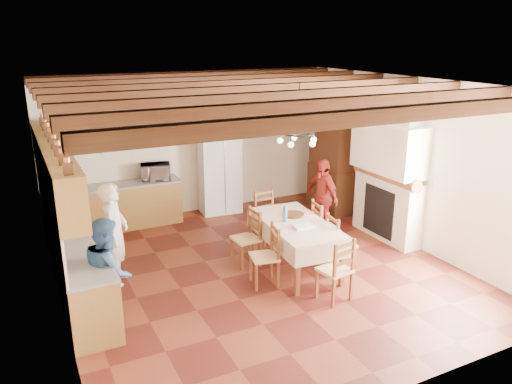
# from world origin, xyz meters

# --- Properties ---
(floor) EXTENTS (6.00, 6.50, 0.02)m
(floor) POSITION_xyz_m (0.00, 0.00, -0.01)
(floor) COLOR #451611
(floor) RESTS_ON ground
(ceiling) EXTENTS (6.00, 6.50, 0.02)m
(ceiling) POSITION_xyz_m (0.00, 0.00, 3.01)
(ceiling) COLOR white
(ceiling) RESTS_ON ground
(wall_back) EXTENTS (6.00, 0.02, 3.00)m
(wall_back) POSITION_xyz_m (0.00, 3.26, 1.50)
(wall_back) COLOR beige
(wall_back) RESTS_ON ground
(wall_front) EXTENTS (6.00, 0.02, 3.00)m
(wall_front) POSITION_xyz_m (0.00, -3.26, 1.50)
(wall_front) COLOR beige
(wall_front) RESTS_ON ground
(wall_left) EXTENTS (0.02, 6.50, 3.00)m
(wall_left) POSITION_xyz_m (-3.01, 0.00, 1.50)
(wall_left) COLOR beige
(wall_left) RESTS_ON ground
(wall_right) EXTENTS (0.02, 6.50, 3.00)m
(wall_right) POSITION_xyz_m (3.01, 0.00, 1.50)
(wall_right) COLOR beige
(wall_right) RESTS_ON ground
(ceiling_beams) EXTENTS (6.00, 6.30, 0.16)m
(ceiling_beams) POSITION_xyz_m (0.00, 0.00, 2.91)
(ceiling_beams) COLOR #39180D
(ceiling_beams) RESTS_ON ground
(lower_cabinets_left) EXTENTS (0.60, 4.30, 0.86)m
(lower_cabinets_left) POSITION_xyz_m (-2.70, 1.05, 0.43)
(lower_cabinets_left) COLOR brown
(lower_cabinets_left) RESTS_ON ground
(lower_cabinets_back) EXTENTS (2.30, 0.60, 0.86)m
(lower_cabinets_back) POSITION_xyz_m (-1.55, 2.95, 0.43)
(lower_cabinets_back) COLOR brown
(lower_cabinets_back) RESTS_ON ground
(countertop_left) EXTENTS (0.62, 4.30, 0.04)m
(countertop_left) POSITION_xyz_m (-2.70, 1.05, 0.88)
(countertop_left) COLOR slate
(countertop_left) RESTS_ON lower_cabinets_left
(countertop_back) EXTENTS (2.34, 0.62, 0.04)m
(countertop_back) POSITION_xyz_m (-1.55, 2.95, 0.88)
(countertop_back) COLOR slate
(countertop_back) RESTS_ON lower_cabinets_back
(backsplash_left) EXTENTS (0.03, 4.30, 0.60)m
(backsplash_left) POSITION_xyz_m (-2.98, 1.05, 1.20)
(backsplash_left) COLOR silver
(backsplash_left) RESTS_ON ground
(backsplash_back) EXTENTS (2.30, 0.03, 0.60)m
(backsplash_back) POSITION_xyz_m (-1.55, 3.23, 1.20)
(backsplash_back) COLOR silver
(backsplash_back) RESTS_ON ground
(upper_cabinets) EXTENTS (0.35, 4.20, 0.70)m
(upper_cabinets) POSITION_xyz_m (-2.83, 1.05, 1.85)
(upper_cabinets) COLOR brown
(upper_cabinets) RESTS_ON ground
(fireplace) EXTENTS (0.56, 1.60, 2.80)m
(fireplace) POSITION_xyz_m (2.72, 0.20, 1.40)
(fireplace) COLOR #EFE1CB
(fireplace) RESTS_ON ground
(wall_picture) EXTENTS (0.34, 0.03, 0.42)m
(wall_picture) POSITION_xyz_m (1.55, 3.23, 1.85)
(wall_picture) COLOR #302417
(wall_picture) RESTS_ON ground
(refrigerator) EXTENTS (0.89, 0.76, 1.67)m
(refrigerator) POSITION_xyz_m (0.55, 3.00, 0.84)
(refrigerator) COLOR silver
(refrigerator) RESTS_ON floor
(hutch) EXTENTS (0.53, 1.21, 2.17)m
(hutch) POSITION_xyz_m (2.75, 1.99, 1.08)
(hutch) COLOR #35160E
(hutch) RESTS_ON floor
(dining_table) EXTENTS (1.07, 1.91, 0.81)m
(dining_table) POSITION_xyz_m (0.58, -0.17, 0.72)
(dining_table) COLOR beige
(dining_table) RESTS_ON floor
(chandelier) EXTENTS (0.47, 0.47, 0.03)m
(chandelier) POSITION_xyz_m (0.58, -0.17, 2.25)
(chandelier) COLOR black
(chandelier) RESTS_ON ground
(chair_left_near) EXTENTS (0.48, 0.49, 0.96)m
(chair_left_near) POSITION_xyz_m (-0.13, -0.45, 0.48)
(chair_left_near) COLOR brown
(chair_left_near) RESTS_ON floor
(chair_left_far) EXTENTS (0.42, 0.44, 0.96)m
(chair_left_far) POSITION_xyz_m (-0.08, 0.31, 0.48)
(chair_left_far) COLOR brown
(chair_left_far) RESTS_ON floor
(chair_right_near) EXTENTS (0.45, 0.47, 0.96)m
(chair_right_near) POSITION_xyz_m (1.21, -0.56, 0.48)
(chair_right_near) COLOR brown
(chair_right_near) RESTS_ON floor
(chair_right_far) EXTENTS (0.46, 0.47, 0.96)m
(chair_right_far) POSITION_xyz_m (1.36, 0.12, 0.48)
(chair_right_far) COLOR brown
(chair_right_far) RESTS_ON floor
(chair_end_near) EXTENTS (0.48, 0.46, 0.96)m
(chair_end_near) POSITION_xyz_m (0.57, -1.29, 0.48)
(chair_end_near) COLOR brown
(chair_end_near) RESTS_ON floor
(chair_end_far) EXTENTS (0.44, 0.42, 0.96)m
(chair_end_far) POSITION_xyz_m (0.71, 1.01, 0.48)
(chair_end_far) COLOR brown
(chair_end_far) RESTS_ON floor
(person_man) EXTENTS (0.59, 0.69, 1.60)m
(person_man) POSITION_xyz_m (-2.12, 0.64, 0.80)
(person_man) COLOR white
(person_man) RESTS_ON floor
(person_woman_blue) EXTENTS (0.59, 0.74, 1.48)m
(person_woman_blue) POSITION_xyz_m (-2.43, -0.48, 0.74)
(person_woman_blue) COLOR #335B89
(person_woman_blue) RESTS_ON floor
(person_woman_red) EXTENTS (0.43, 0.90, 1.49)m
(person_woman_red) POSITION_xyz_m (1.81, 0.92, 0.74)
(person_woman_red) COLOR #A02722
(person_woman_red) RESTS_ON floor
(microwave) EXTENTS (0.65, 0.50, 0.32)m
(microwave) POSITION_xyz_m (-0.83, 2.95, 1.06)
(microwave) COLOR silver
(microwave) RESTS_ON countertop_back
(fridge_vase) EXTENTS (0.33, 0.33, 0.31)m
(fridge_vase) POSITION_xyz_m (0.59, 3.00, 1.83)
(fridge_vase) COLOR #35160E
(fridge_vase) RESTS_ON refrigerator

